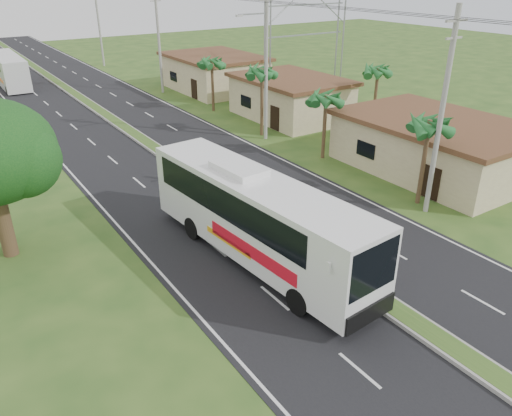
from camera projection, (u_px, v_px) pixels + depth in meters
ground at (337, 273)px, 22.63m from camera, size 180.00×180.00×0.00m
road_asphalt at (158, 151)px, 37.60m from camera, size 14.00×160.00×0.02m
median_strip at (158, 150)px, 37.56m from camera, size 1.20×160.00×0.18m
lane_edge_left at (67, 169)px, 34.26m from camera, size 0.12×160.00×0.01m
lane_edge_right at (234, 136)px, 40.96m from camera, size 0.12×160.00×0.01m
shop_near at (435, 145)px, 33.35m from camera, size 8.60×12.60×3.52m
shop_mid at (290, 97)px, 45.30m from camera, size 7.60×10.60×3.67m
shop_far at (215, 72)px, 55.75m from camera, size 8.60×11.60×3.82m
palm_verge_a at (429, 124)px, 27.31m from camera, size 2.40×2.40×5.45m
palm_verge_b at (326, 98)px, 34.42m from camera, size 2.40×2.40×5.05m
palm_verge_c at (262, 72)px, 39.03m from camera, size 2.40×2.40×5.85m
palm_verge_d at (212, 62)px, 46.27m from camera, size 2.40×2.40×5.25m
palm_behind_shop at (378, 71)px, 40.47m from camera, size 2.40×2.40×5.65m
utility_pole_a at (441, 113)px, 25.91m from camera, size 1.60×0.28×11.00m
utility_pole_b at (266, 59)px, 37.62m from camera, size 3.20×0.28×12.00m
utility_pole_c at (159, 39)px, 52.87m from camera, size 1.60×0.28×11.00m
utility_pole_d at (99, 25)px, 67.96m from camera, size 1.60×0.28×10.50m
billboard_lattice at (306, 27)px, 53.13m from camera, size 10.18×1.18×12.07m
coach_bus_main at (256, 213)px, 22.71m from camera, size 3.88×13.67×4.36m
coach_bus_far at (8, 68)px, 57.71m from camera, size 2.74×11.87×3.45m
motorcyclist at (269, 246)px, 23.21m from camera, size 1.76×1.15×2.21m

